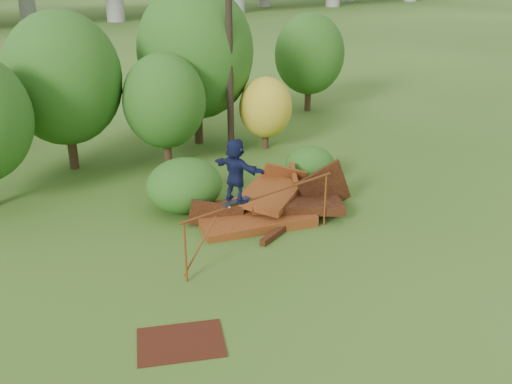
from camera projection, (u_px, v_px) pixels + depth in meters
ground at (318, 259)px, 16.47m from camera, size 240.00×240.00×0.00m
scrap_pile at (272, 206)px, 19.01m from camera, size 5.74×3.50×2.08m
grind_rail at (262, 206)px, 16.37m from camera, size 5.59×0.59×1.79m
skateboard at (236, 201)px, 15.66m from camera, size 0.91×0.32×0.09m
skater at (236, 170)px, 15.30m from camera, size 1.03×1.73×1.78m
flat_plate at (181, 342)px, 12.95m from camera, size 2.35×2.06×0.03m
tree_1 at (63, 79)px, 21.92m from camera, size 4.50×4.50×6.26m
tree_2 at (164, 101)px, 22.49m from camera, size 3.29×3.29×4.64m
tree_3 at (195, 52)px, 24.81m from camera, size 5.09×5.09×7.06m
tree_4 at (266, 108)px, 24.95m from camera, size 2.33×2.33×3.22m
tree_5 at (309, 54)px, 30.48m from camera, size 3.75×3.75×5.26m
shrub_left at (184, 185)px, 19.25m from camera, size 2.62×2.42×1.81m
shrub_right at (310, 165)px, 21.74m from camera, size 1.95×1.79×1.38m
utility_pole at (229, 23)px, 22.62m from camera, size 1.40×0.28×10.97m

